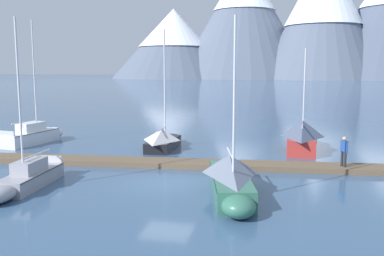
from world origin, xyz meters
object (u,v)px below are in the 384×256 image
Objects in this scene: sailboat_far_berth at (302,136)px; sailboat_second_berth at (25,179)px; sailboat_mid_dock_port at (164,139)px; person_on_dock at (344,150)px; sailboat_nearest_berth at (35,135)px; sailboat_mid_dock_starboard at (231,177)px.

sailboat_second_berth is at bearing -135.82° from sailboat_far_berth.
person_on_dock is at bearing -21.87° from sailboat_mid_dock_port.
sailboat_mid_dock_port is at bearing -0.00° from sailboat_nearest_berth.
sailboat_far_berth is (13.31, 12.94, 0.48)m from sailboat_second_berth.
sailboat_second_berth is 1.02× the size of sailboat_mid_dock_starboard.
sailboat_mid_dock_port reaches higher than person_on_dock.
sailboat_nearest_berth is at bearing 147.63° from sailboat_mid_dock_starboard.
sailboat_far_berth is 6.41m from person_on_dock.
sailboat_far_berth is at bearing 72.96° from sailboat_mid_dock_starboard.
sailboat_far_berth is 4.22× the size of person_on_dock.
sailboat_mid_dock_port is (10.34, -0.00, 0.03)m from sailboat_nearest_berth.
person_on_dock is (15.29, 6.84, 0.74)m from sailboat_second_berth.
sailboat_mid_dock_starboard is (9.69, 1.12, 0.31)m from sailboat_second_berth.
sailboat_mid_dock_starboard is (6.09, -10.42, 0.14)m from sailboat_mid_dock_port.
sailboat_mid_dock_port is 12.07m from sailboat_mid_dock_starboard.
sailboat_nearest_berth is at bearing -176.00° from sailboat_far_berth.
sailboat_mid_dock_starboard reaches higher than person_on_dock.
sailboat_mid_dock_starboard is (16.43, -10.42, 0.17)m from sailboat_nearest_berth.
sailboat_second_berth is at bearing -59.71° from sailboat_nearest_berth.
sailboat_mid_dock_port is at bearing -171.79° from sailboat_far_berth.
sailboat_mid_dock_starboard is 4.67× the size of person_on_dock.
sailboat_mid_dock_port reaches higher than sailboat_far_berth.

